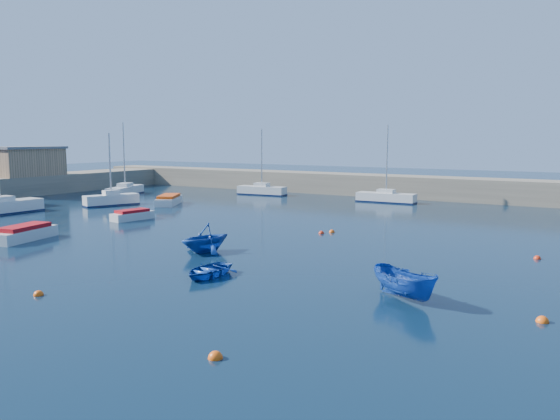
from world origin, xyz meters
The scene contains 20 objects.
ground centered at (0.00, 0.00, 0.00)m, with size 220.00×220.00×0.00m, color #0B1F31.
back_wall centered at (0.00, 46.00, 1.30)m, with size 96.00×4.50×2.60m, color #796F5C.
brick_shed_a centered at (-42.00, 24.00, 4.10)m, with size 6.00×8.00×3.40m, color #997A59.
sailboat_2 centered at (-27.58, 11.68, 0.66)m, with size 2.23×7.80×10.14m.
sailboat_3 centered at (-23.84, 21.79, 0.65)m, with size 3.52×5.86×7.67m.
sailboat_4 centered at (-30.80, 30.22, 0.60)m, with size 4.36×7.18×9.08m.
sailboat_5 centered at (-16.11, 39.36, 0.60)m, with size 6.43×2.38×8.31m.
sailboat_6 centered at (0.27, 39.74, 0.58)m, with size 6.61×2.05×8.58m.
motorboat_0 centered at (-13.28, 4.60, 0.51)m, with size 2.71×5.07×1.08m.
motorboat_1 centered at (-14.01, 15.42, 0.43)m, with size 1.87×3.93×0.93m.
motorboat_2 centered at (-19.04, 25.48, 0.50)m, with size 4.13×5.42×1.07m.
dinghy_center centered at (4.16, 3.30, 0.33)m, with size 2.28×3.19×0.66m, color #1742A1.
dinghy_left centered at (0.15, 8.04, 0.92)m, with size 3.00×3.48×1.83m, color #1742A1.
dinghy_right centered at (14.21, 4.65, 0.72)m, with size 1.39×3.71×1.43m, color #1742A1.
buoy_0 centered at (-0.28, -3.40, 0.00)m, with size 0.46×0.46×0.46m, color #FF570D.
buoy_1 centered at (3.33, 17.85, 0.00)m, with size 0.43×0.43×0.43m, color red.
buoy_2 centered at (19.77, 4.54, 0.00)m, with size 0.50×0.50×0.50m, color #FF570D.
buoy_3 centered at (3.77, 18.74, 0.00)m, with size 0.44×0.44×0.44m, color #FF570D.
buoy_4 centered at (18.26, 16.75, 0.00)m, with size 0.42×0.42×0.42m, color red.
buoy_5 centered at (11.07, -4.90, 0.00)m, with size 0.50×0.50×0.50m, color #FF570D.
Camera 1 is at (21.68, -18.28, 7.10)m, focal length 35.00 mm.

